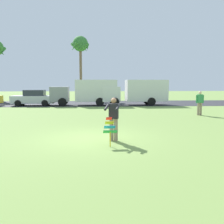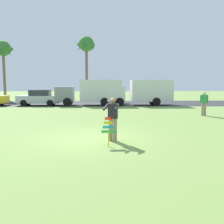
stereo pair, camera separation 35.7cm
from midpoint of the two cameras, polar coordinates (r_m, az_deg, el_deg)
The scene contains 10 objects.
ground_plane at distance 10.73m, azimuth -3.56°, elevation -5.91°, with size 120.00×120.00×0.00m, color olive.
road_strip at distance 28.71m, azimuth -2.53°, elevation 1.95°, with size 120.00×8.00×0.01m, color #2D2D33.
person_kite_flyer at distance 10.06m, azimuth 1.18°, elevation -1.23°, with size 0.67×0.75×1.73m.
kite_held at distance 9.36m, azimuth 0.23°, elevation -3.56°, with size 0.52×0.64×1.03m.
parked_car_silver at distance 27.04m, azimuth -15.71°, elevation 3.06°, with size 4.20×1.84×1.60m.
parked_truck_grey_van at distance 26.24m, azimuth -3.93°, elevation 4.58°, with size 6.73×2.18×2.62m.
parked_truck_white_box at distance 26.58m, azimuth 7.40°, elevation 4.57°, with size 6.75×2.24×2.62m.
palm_tree_left_near at distance 38.76m, azimuth -23.03°, elevation 12.55°, with size 2.58×2.71×8.08m.
palm_tree_right_near at distance 36.44m, azimuth -5.50°, elevation 14.40°, with size 2.58×2.71×8.73m.
person_walker_near at distance 19.13m, azimuth 20.47°, elevation 2.01°, with size 0.57×0.23×1.73m.
Camera 2 is at (0.49, -10.48, 2.32)m, focal length 40.69 mm.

